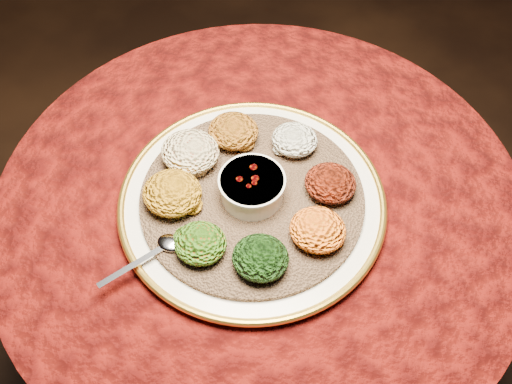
% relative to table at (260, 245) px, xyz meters
% --- Properties ---
extents(table, '(0.96, 0.96, 0.73)m').
position_rel_table_xyz_m(table, '(0.00, 0.00, 0.00)').
color(table, black).
rests_on(table, ground).
extents(platter, '(0.47, 0.47, 0.02)m').
position_rel_table_xyz_m(platter, '(-0.01, -0.03, 0.19)').
color(platter, beige).
rests_on(platter, table).
extents(injera, '(0.45, 0.45, 0.01)m').
position_rel_table_xyz_m(injera, '(-0.01, -0.03, 0.20)').
color(injera, brown).
rests_on(injera, platter).
extents(stew_bowl, '(0.11, 0.11, 0.05)m').
position_rel_table_xyz_m(stew_bowl, '(-0.01, -0.03, 0.24)').
color(stew_bowl, silver).
rests_on(stew_bowl, injera).
extents(spoon, '(0.10, 0.13, 0.01)m').
position_rel_table_xyz_m(spoon, '(-0.10, -0.17, 0.21)').
color(spoon, silver).
rests_on(spoon, injera).
extents(portion_ayib, '(0.08, 0.08, 0.04)m').
position_rel_table_xyz_m(portion_ayib, '(0.03, 0.10, 0.23)').
color(portion_ayib, beige).
rests_on(portion_ayib, injera).
extents(portion_kitfo, '(0.09, 0.09, 0.04)m').
position_rel_table_xyz_m(portion_kitfo, '(0.12, 0.03, 0.23)').
color(portion_kitfo, black).
rests_on(portion_kitfo, injera).
extents(portion_tikil, '(0.09, 0.09, 0.04)m').
position_rel_table_xyz_m(portion_tikil, '(0.12, -0.07, 0.23)').
color(portion_tikil, '#C78510').
rests_on(portion_tikil, injera).
extents(portion_gomen, '(0.09, 0.09, 0.04)m').
position_rel_table_xyz_m(portion_gomen, '(0.05, -0.15, 0.23)').
color(portion_gomen, black).
rests_on(portion_gomen, injera).
extents(portion_mixveg, '(0.09, 0.08, 0.04)m').
position_rel_table_xyz_m(portion_mixveg, '(-0.05, -0.16, 0.23)').
color(portion_mixveg, '#B0310B').
rests_on(portion_mixveg, injera).
extents(portion_kik, '(0.10, 0.10, 0.05)m').
position_rel_table_xyz_m(portion_kik, '(-0.13, -0.08, 0.23)').
color(portion_kik, '#B4740F').
rests_on(portion_kik, injera).
extents(portion_timatim, '(0.11, 0.10, 0.05)m').
position_rel_table_xyz_m(portion_timatim, '(-0.14, 0.01, 0.23)').
color(portion_timatim, maroon).
rests_on(portion_timatim, injera).
extents(portion_shiro, '(0.09, 0.09, 0.04)m').
position_rel_table_xyz_m(portion_shiro, '(-0.08, 0.08, 0.23)').
color(portion_shiro, '#914C11').
rests_on(portion_shiro, injera).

